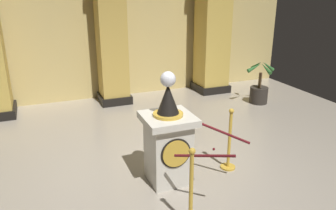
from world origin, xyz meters
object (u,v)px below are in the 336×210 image
(pedestal_clock, at_px, (168,141))
(stanchion_near, at_px, (191,201))
(potted_palm_right, at_px, (259,90))
(stanchion_far, at_px, (229,148))

(pedestal_clock, xyz_separation_m, stanchion_near, (-0.14, -1.10, -0.28))
(potted_palm_right, bearing_deg, pedestal_clock, -143.80)
(pedestal_clock, height_order, stanchion_near, pedestal_clock)
(pedestal_clock, bearing_deg, potted_palm_right, 36.20)
(pedestal_clock, relative_size, stanchion_near, 1.58)
(stanchion_near, xyz_separation_m, stanchion_far, (1.18, 1.08, -0.02))
(potted_palm_right, bearing_deg, stanchion_near, -134.79)
(pedestal_clock, relative_size, stanchion_far, 1.65)
(pedestal_clock, bearing_deg, stanchion_near, -97.46)
(pedestal_clock, relative_size, potted_palm_right, 1.56)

